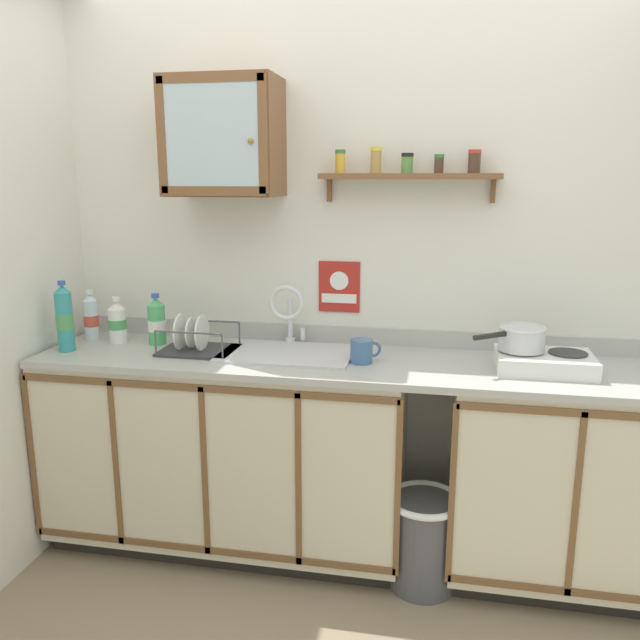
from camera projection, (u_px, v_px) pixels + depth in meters
name	position (u px, v px, depth m)	size (l,w,h in m)	color
floor	(334.00, 600.00, 2.62)	(5.77, 5.77, 0.00)	gray
back_wall	(359.00, 252.00, 2.93)	(3.37, 0.07, 2.70)	silver
lower_cabinet_run	(228.00, 452.00, 2.95)	(1.63, 0.57, 0.90)	black
lower_cabinet_run_right	(562.00, 480.00, 2.67)	(0.93, 0.57, 0.90)	black
countertop	(348.00, 363.00, 2.74)	(2.73, 0.59, 0.03)	#B2B2AD
backsplash	(357.00, 335.00, 2.99)	(2.73, 0.02, 0.08)	#B2B2AD
sink	(287.00, 358.00, 2.83)	(0.58, 0.42, 0.39)	silver
hot_plate_stove	(544.00, 362.00, 2.57)	(0.38, 0.27, 0.08)	silver
saucepan	(521.00, 338.00, 2.58)	(0.30, 0.25, 0.10)	silver
bottle_opaque_white_0	(117.00, 322.00, 3.00)	(0.08, 0.08, 0.22)	white
bottle_water_clear_1	(91.00, 317.00, 3.06)	(0.07, 0.07, 0.24)	silver
bottle_soda_green_2	(157.00, 322.00, 2.97)	(0.08, 0.08, 0.24)	#4CB266
bottle_detergent_teal_3	(65.00, 319.00, 2.84)	(0.08, 0.08, 0.32)	teal
dish_rack	(196.00, 343.00, 2.85)	(0.33, 0.25, 0.17)	#333338
mug	(362.00, 351.00, 2.68)	(0.13, 0.09, 0.10)	#3F6699
wall_cabinet	(223.00, 137.00, 2.76)	(0.49, 0.32, 0.50)	brown
spice_shelf	(409.00, 173.00, 2.73)	(0.77, 0.14, 0.23)	brown
warning_sign	(339.00, 287.00, 2.96)	(0.19, 0.01, 0.24)	#B2261E
trash_bin	(423.00, 539.00, 2.68)	(0.32, 0.32, 0.41)	#4C4C51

